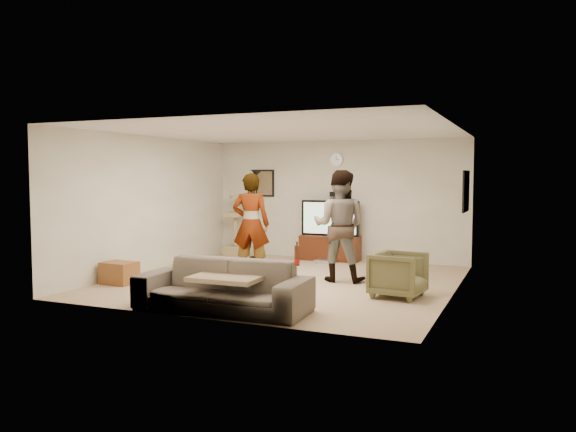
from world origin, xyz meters
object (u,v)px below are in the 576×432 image
at_px(person_right, 339,226).
at_px(armchair, 398,275).
at_px(beer_bottle, 297,256).
at_px(side_table, 119,273).
at_px(person_left, 251,224).
at_px(tv, 330,218).
at_px(floor_lamp, 257,214).
at_px(cat_tree, 235,225).
at_px(sofa, 223,286).
at_px(tv_stand, 330,248).

distance_m(person_right, armchair, 1.61).
xyz_separation_m(beer_bottle, side_table, (-3.55, 0.99, -0.61)).
bearing_deg(person_left, tv, -122.68).
relative_size(floor_lamp, beer_bottle, 7.56).
distance_m(tv, cat_tree, 2.20).
xyz_separation_m(floor_lamp, person_right, (2.46, -1.88, -0.01)).
xyz_separation_m(person_left, side_table, (-1.61, -1.60, -0.73)).
relative_size(beer_bottle, side_table, 0.46).
relative_size(floor_lamp, sofa, 0.83).
height_order(tv, armchair, tv).
height_order(sofa, armchair, same).
distance_m(tv_stand, person_right, 2.44).
xyz_separation_m(cat_tree, armchair, (4.29, -2.97, -0.34)).
bearing_deg(beer_bottle, person_right, 96.66).
bearing_deg(cat_tree, armchair, -34.72).
height_order(person_left, person_right, person_right).
bearing_deg(beer_bottle, person_left, 126.87).
xyz_separation_m(tv_stand, tv, (0.00, 0.00, 0.63)).
bearing_deg(person_right, floor_lamp, -42.42).
height_order(tv, side_table, tv).
xyz_separation_m(armchair, side_table, (-4.43, -0.76, -0.15)).
distance_m(tv, sofa, 4.83).
height_order(person_right, armchair, person_right).
bearing_deg(sofa, person_left, 106.99).
distance_m(sofa, side_table, 2.69).
relative_size(tv_stand, cat_tree, 0.93).
distance_m(tv_stand, armchair, 3.70).
bearing_deg(tv_stand, floor_lamp, -169.73).
xyz_separation_m(floor_lamp, side_table, (-0.78, -3.53, -0.77)).
bearing_deg(side_table, sofa, -21.51).
relative_size(cat_tree, sofa, 0.59).
distance_m(person_left, beer_bottle, 3.23).
bearing_deg(person_left, tv_stand, -122.68).
height_order(cat_tree, beer_bottle, cat_tree).
distance_m(floor_lamp, side_table, 3.69).
distance_m(floor_lamp, person_right, 3.10).
bearing_deg(floor_lamp, sofa, -69.07).
xyz_separation_m(tv, cat_tree, (-2.19, -0.08, -0.22)).
xyz_separation_m(tv, beer_bottle, (1.21, -4.80, -0.10)).
bearing_deg(side_table, person_right, 26.99).
bearing_deg(person_right, armchair, 138.17).
bearing_deg(side_table, floor_lamp, 77.60).
height_order(floor_lamp, side_table, floor_lamp).
relative_size(tv_stand, side_table, 2.30).
xyz_separation_m(sofa, beer_bottle, (1.05, 0.00, 0.46)).
bearing_deg(armchair, beer_bottle, 159.96).
height_order(tv, floor_lamp, floor_lamp).
bearing_deg(beer_bottle, side_table, 164.47).
height_order(tv_stand, sofa, sofa).
xyz_separation_m(tv, side_table, (-2.34, -3.81, -0.71)).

